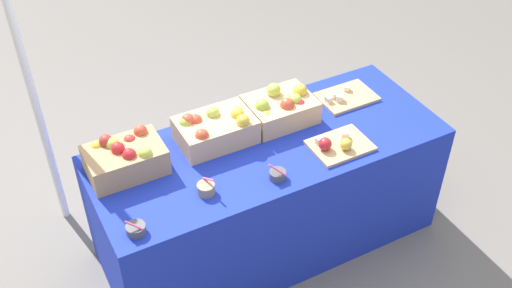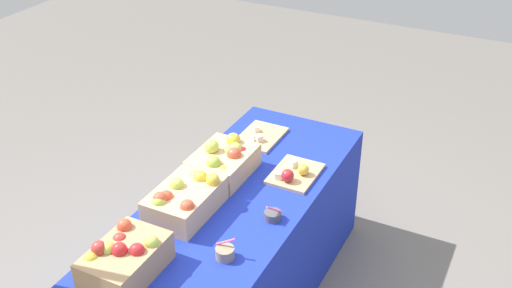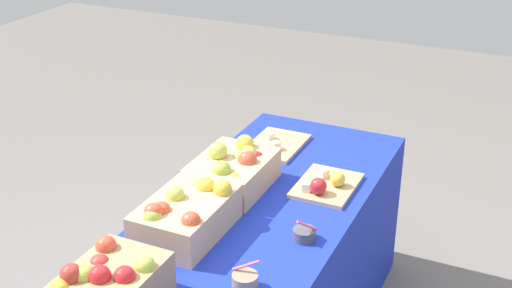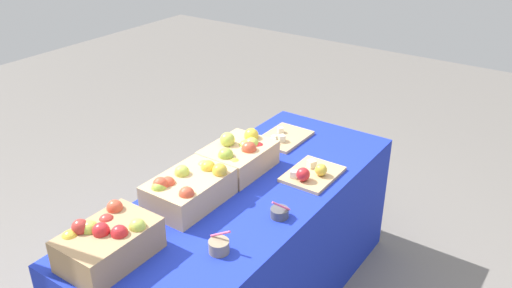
{
  "view_description": "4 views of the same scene",
  "coord_description": "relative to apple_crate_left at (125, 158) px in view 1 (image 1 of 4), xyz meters",
  "views": [
    {
      "loc": [
        -1.23,
        -2.18,
        2.79
      ],
      "look_at": [
        -0.09,
        -0.03,
        0.8
      ],
      "focal_mm": 43.02,
      "sensor_mm": 36.0,
      "label": 1
    },
    {
      "loc": [
        -2.29,
        -1.27,
        2.6
      ],
      "look_at": [
        0.15,
        -0.04,
        0.98
      ],
      "focal_mm": 43.31,
      "sensor_mm": 36.0,
      "label": 2
    },
    {
      "loc": [
        -2.09,
        -0.99,
        2.11
      ],
      "look_at": [
        0.03,
        -0.01,
        1.03
      ],
      "focal_mm": 47.88,
      "sensor_mm": 36.0,
      "label": 3
    },
    {
      "loc": [
        -1.79,
        -1.3,
        2.12
      ],
      "look_at": [
        0.03,
        -0.04,
        1.0
      ],
      "focal_mm": 37.05,
      "sensor_mm": 36.0,
      "label": 4
    }
  ],
  "objects": [
    {
      "name": "apple_crate_middle",
      "position": [
        0.49,
        0.01,
        -0.0
      ],
      "size": [
        0.4,
        0.27,
        0.18
      ],
      "color": "tan",
      "rests_on": "table"
    },
    {
      "name": "cutting_board_front",
      "position": [
        1.03,
        -0.35,
        -0.06
      ],
      "size": [
        0.31,
        0.23,
        0.09
      ],
      "color": "tan",
      "rests_on": "table"
    },
    {
      "name": "cutting_board_back",
      "position": [
        1.32,
        0.0,
        -0.07
      ],
      "size": [
        0.32,
        0.23,
        0.06
      ],
      "color": "tan",
      "rests_on": "table"
    },
    {
      "name": "apple_crate_right",
      "position": [
        0.89,
        0.01,
        -0.0
      ],
      "size": [
        0.36,
        0.28,
        0.2
      ],
      "color": "tan",
      "rests_on": "table"
    },
    {
      "name": "apple_crate_left",
      "position": [
        0.0,
        0.0,
        0.0
      ],
      "size": [
        0.38,
        0.25,
        0.19
      ],
      "color": "tan",
      "rests_on": "table"
    },
    {
      "name": "sample_bowl_mid",
      "position": [
        0.64,
        -0.4,
        -0.06
      ],
      "size": [
        0.09,
        0.09,
        0.1
      ],
      "color": "#4C4C51",
      "rests_on": "table"
    },
    {
      "name": "table",
      "position": [
        0.73,
        -0.15,
        -0.45
      ],
      "size": [
        1.9,
        0.76,
        0.74
      ],
      "primitive_type": "cube",
      "color": "#192DB7",
      "rests_on": "ground_plane"
    },
    {
      "name": "sample_bowl_near",
      "position": [
        0.28,
        -0.34,
        -0.05
      ],
      "size": [
        0.09,
        0.09,
        0.11
      ],
      "color": "gray",
      "rests_on": "table"
    },
    {
      "name": "ground_plane",
      "position": [
        0.73,
        -0.15,
        -0.82
      ],
      "size": [
        10.0,
        10.0,
        0.0
      ],
      "primitive_type": "plane",
      "color": "slate"
    },
    {
      "name": "tent_pole",
      "position": [
        -0.29,
        0.62,
        0.14
      ],
      "size": [
        0.04,
        0.04,
        1.92
      ],
      "primitive_type": "cylinder",
      "color": "white",
      "rests_on": "ground_plane"
    },
    {
      "name": "sample_bowl_far",
      "position": [
        -0.1,
        -0.42,
        -0.06
      ],
      "size": [
        0.09,
        0.09,
        0.09
      ],
      "color": "#4C4C51",
      "rests_on": "table"
    }
  ]
}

